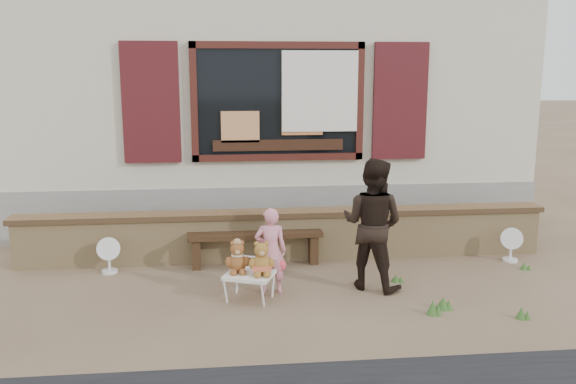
{
  "coord_description": "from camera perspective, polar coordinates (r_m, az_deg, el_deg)",
  "views": [
    {
      "loc": [
        -0.79,
        -6.86,
        2.53
      ],
      "look_at": [
        0.0,
        0.6,
        1.0
      ],
      "focal_mm": 38.0,
      "sensor_mm": 36.0,
      "label": 1
    }
  ],
  "objects": [
    {
      "name": "adult",
      "position": [
        7.09,
        7.91,
        -2.99
      ],
      "size": [
        0.94,
        0.9,
        1.53
      ],
      "primitive_type": "imported",
      "rotation": [
        0.0,
        0.0,
        2.52
      ],
      "color": "black",
      "rests_on": "ground"
    },
    {
      "name": "fan_left",
      "position": [
        7.99,
        -16.42,
        -5.66
      ],
      "size": [
        0.3,
        0.2,
        0.47
      ],
      "rotation": [
        0.0,
        0.0,
        0.16
      ],
      "color": "silver",
      "rests_on": "ground"
    },
    {
      "name": "folding_chair",
      "position": [
        6.8,
        -3.61,
        -7.81
      ],
      "size": [
        0.63,
        0.6,
        0.31
      ],
      "rotation": [
        0.0,
        0.0,
        -0.38
      ],
      "color": "white",
      "rests_on": "ground"
    },
    {
      "name": "teddy_bear_left",
      "position": [
        6.78,
        -4.76,
        -5.99
      ],
      "size": [
        0.34,
        0.32,
        0.37
      ],
      "primitive_type": null,
      "rotation": [
        0.0,
        0.0,
        -0.38
      ],
      "color": "brown",
      "rests_on": "folding_chair"
    },
    {
      "name": "shopfront",
      "position": [
        11.39,
        -2.1,
        8.84
      ],
      "size": [
        8.04,
        5.13,
        4.0
      ],
      "color": "#AAA189",
      "rests_on": "ground"
    },
    {
      "name": "ground",
      "position": [
        7.35,
        0.5,
        -8.59
      ],
      "size": [
        80.0,
        80.0,
        0.0
      ],
      "primitive_type": "plane",
      "color": "brown",
      "rests_on": "ground"
    },
    {
      "name": "brick_wall",
      "position": [
        8.2,
        -0.3,
        -3.96
      ],
      "size": [
        7.1,
        0.36,
        0.67
      ],
      "color": "tan",
      "rests_on": "ground"
    },
    {
      "name": "grass_tufts",
      "position": [
        7.19,
        8.7,
        -8.66
      ],
      "size": [
        3.36,
        1.81,
        0.16
      ],
      "color": "#365E25",
      "rests_on": "ground"
    },
    {
      "name": "fan_right",
      "position": [
        8.64,
        20.15,
        -4.62
      ],
      "size": [
        0.3,
        0.2,
        0.47
      ],
      "rotation": [
        0.0,
        0.0,
        -0.37
      ],
      "color": "silver",
      "rests_on": "ground"
    },
    {
      "name": "teddy_bear_right",
      "position": [
        6.68,
        -2.49,
        -6.14
      ],
      "size": [
        0.35,
        0.33,
        0.38
      ],
      "primitive_type": null,
      "rotation": [
        0.0,
        0.0,
        -0.38
      ],
      "color": "brown",
      "rests_on": "folding_chair"
    },
    {
      "name": "bench",
      "position": [
        7.98,
        -3.1,
        -4.53
      ],
      "size": [
        1.75,
        0.43,
        0.45
      ],
      "rotation": [
        0.0,
        0.0,
        0.04
      ],
      "color": "black",
      "rests_on": "ground"
    },
    {
      "name": "child",
      "position": [
        6.94,
        -1.64,
        -5.5
      ],
      "size": [
        0.38,
        0.27,
        0.99
      ],
      "primitive_type": "imported",
      "rotation": [
        0.0,
        0.0,
        3.06
      ],
      "color": "pink",
      "rests_on": "ground"
    }
  ]
}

